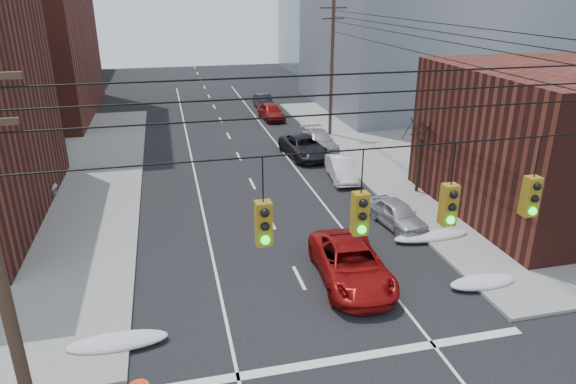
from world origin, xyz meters
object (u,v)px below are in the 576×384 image
parked_car_b (342,169)px  parked_car_c (304,147)px  red_pickup (351,264)px  parked_car_f (263,102)px  lot_car_b (11,187)px  parked_car_e (271,111)px  parked_car_d (319,141)px  parked_car_a (397,214)px  lot_car_a (5,196)px

parked_car_b → parked_car_c: 5.40m
red_pickup → parked_car_f: red_pickup is taller
lot_car_b → parked_car_e: bearing=-36.6°
lot_car_b → parked_car_d: bearing=-62.0°
parked_car_a → lot_car_b: size_ratio=0.80×
lot_car_b → parked_car_f: bearing=-29.4°
parked_car_b → parked_car_c: size_ratio=0.80×
parked_car_e → lot_car_b: size_ratio=0.89×
lot_car_a → lot_car_b: (0.06, 1.14, 0.08)m
red_pickup → parked_car_d: bearing=81.0°
red_pickup → parked_car_e: size_ratio=1.29×
parked_car_a → parked_car_e: parked_car_e is taller
parked_car_d → lot_car_b: bearing=-165.4°
parked_car_a → parked_car_f: (-1.39, 30.07, 0.02)m
parked_car_e → parked_car_c: bearing=-94.7°
parked_car_f → parked_car_b: bearing=-88.4°
parked_car_d → lot_car_a: size_ratio=1.32×
parked_car_e → lot_car_b: bearing=-144.0°
parked_car_a → parked_car_f: size_ratio=0.94×
red_pickup → parked_car_b: bearing=76.4°
parked_car_e → lot_car_b: 25.28m
parked_car_b → lot_car_b: size_ratio=0.87×
parked_car_e → lot_car_a: parked_car_e is taller
parked_car_d → parked_car_a: bearing=-90.7°
lot_car_b → parked_car_a: bearing=-99.8°
parked_car_a → parked_car_d: size_ratio=0.81×
lot_car_a → parked_car_a: bearing=-113.4°
parked_car_b → parked_car_c: parked_car_c is taller
parked_car_e → lot_car_a: size_ratio=1.20×
red_pickup → lot_car_b: size_ratio=1.15×
parked_car_a → parked_car_e: (-1.60, 25.09, 0.08)m
parked_car_f → lot_car_b: (-19.39, -21.45, 0.14)m
parked_car_b → lot_car_a: bearing=-172.8°
parked_car_b → parked_car_e: size_ratio=0.97×
parked_car_c → parked_car_d: (1.60, 1.42, -0.04)m
parked_car_a → parked_car_f: parked_car_f is taller
parked_car_f → parked_car_a: bearing=-88.1°
parked_car_d → parked_car_e: (-1.60, 10.79, 0.04)m
parked_car_a → parked_car_d: parked_car_d is taller
parked_car_b → parked_car_d: 6.72m
parked_car_f → lot_car_b: bearing=-132.9°
parked_car_a → parked_car_e: size_ratio=0.90×
parked_car_e → red_pickup: bearing=-99.9°
parked_car_e → parked_car_f: 4.99m
red_pickup → parked_car_b: (3.83, 12.23, -0.09)m
red_pickup → lot_car_a: (-16.56, 12.12, -0.04)m
red_pickup → parked_car_a: red_pickup is taller
parked_car_b → parked_car_f: (-0.94, 22.47, -0.01)m
red_pickup → parked_car_d: size_ratio=1.17×
red_pickup → parked_car_c: size_ratio=1.06×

